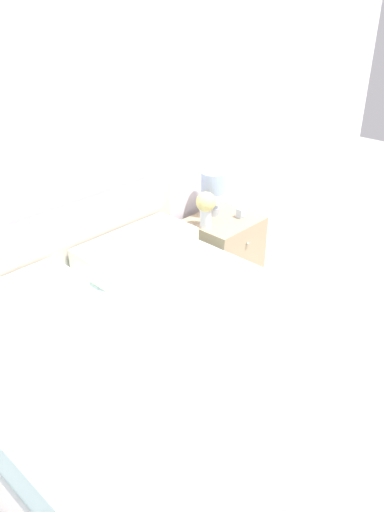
{
  "coord_description": "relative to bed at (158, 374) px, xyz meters",
  "views": [
    {
      "loc": [
        -1.33,
        -2.41,
        2.15
      ],
      "look_at": [
        0.65,
        -0.53,
        0.62
      ],
      "focal_mm": 35.0,
      "sensor_mm": 36.0,
      "label": 1
    }
  ],
  "objects": [
    {
      "name": "table_lamp",
      "position": [
        1.31,
        0.77,
        0.5
      ],
      "size": [
        0.19,
        0.19,
        0.34
      ],
      "color": "#A8B2BC",
      "rests_on": "nightstand"
    },
    {
      "name": "bed",
      "position": [
        0.0,
        0.0,
        0.0
      ],
      "size": [
        1.86,
        1.93,
        0.97
      ],
      "color": "white",
      "rests_on": "ground_plane"
    },
    {
      "name": "wall_back",
      "position": [
        0.0,
        0.97,
        0.99
      ],
      "size": [
        8.0,
        0.06,
        2.6
      ],
      "color": "white",
      "rests_on": "ground_plane"
    },
    {
      "name": "alarm_clock",
      "position": [
        1.42,
        0.59,
        0.29
      ],
      "size": [
        0.06,
        0.05,
        0.07
      ],
      "color": "silver",
      "rests_on": "nightstand"
    },
    {
      "name": "ground_plane",
      "position": [
        0.0,
        0.9,
        -0.31
      ],
      "size": [
        12.0,
        12.0,
        0.0
      ],
      "primitive_type": "plane",
      "color": "#BCB7B2"
    },
    {
      "name": "nightstand",
      "position": [
        1.3,
        0.66,
        -0.03
      ],
      "size": [
        0.51,
        0.47,
        0.56
      ],
      "color": "tan",
      "rests_on": "ground_plane"
    },
    {
      "name": "flower_vase",
      "position": [
        1.11,
        0.67,
        0.42
      ],
      "size": [
        0.14,
        0.14,
        0.27
      ],
      "color": "white",
      "rests_on": "nightstand"
    }
  ]
}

